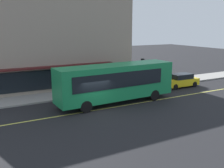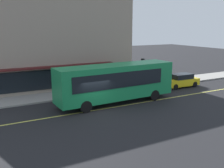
{
  "view_description": "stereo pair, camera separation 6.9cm",
  "coord_description": "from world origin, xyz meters",
  "px_view_note": "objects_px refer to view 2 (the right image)",
  "views": [
    {
      "loc": [
        -8.42,
        -18.67,
        6.81
      ],
      "look_at": [
        2.61,
        1.82,
        1.6
      ],
      "focal_mm": 41.45,
      "sensor_mm": 36.0,
      "label": 1
    },
    {
      "loc": [
        -8.36,
        -18.7,
        6.81
      ],
      "look_at": [
        2.61,
        1.82,
        1.6
      ],
      "focal_mm": 41.45,
      "sensor_mm": 36.0,
      "label": 2
    }
  ],
  "objects_px": {
    "traffic_light": "(143,66)",
    "car_yellow": "(181,81)",
    "bus": "(116,81)",
    "pedestrian_near_storefront": "(84,83)"
  },
  "relations": [
    {
      "from": "bus",
      "to": "car_yellow",
      "type": "relative_size",
      "value": 2.6
    },
    {
      "from": "traffic_light",
      "to": "pedestrian_near_storefront",
      "type": "relative_size",
      "value": 1.92
    },
    {
      "from": "traffic_light",
      "to": "car_yellow",
      "type": "xyz_separation_m",
      "value": [
        4.23,
        -1.49,
        -1.79
      ]
    },
    {
      "from": "traffic_light",
      "to": "pedestrian_near_storefront",
      "type": "xyz_separation_m",
      "value": [
        -6.82,
        0.61,
        -1.39
      ]
    },
    {
      "from": "traffic_light",
      "to": "car_yellow",
      "type": "height_order",
      "value": "traffic_light"
    },
    {
      "from": "bus",
      "to": "traffic_light",
      "type": "height_order",
      "value": "bus"
    },
    {
      "from": "bus",
      "to": "car_yellow",
      "type": "height_order",
      "value": "bus"
    },
    {
      "from": "bus",
      "to": "traffic_light",
      "type": "relative_size",
      "value": 3.51
    },
    {
      "from": "car_yellow",
      "to": "pedestrian_near_storefront",
      "type": "xyz_separation_m",
      "value": [
        -11.04,
        2.1,
        0.4
      ]
    },
    {
      "from": "bus",
      "to": "traffic_light",
      "type": "xyz_separation_m",
      "value": [
        5.31,
        3.53,
        0.55
      ]
    }
  ]
}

